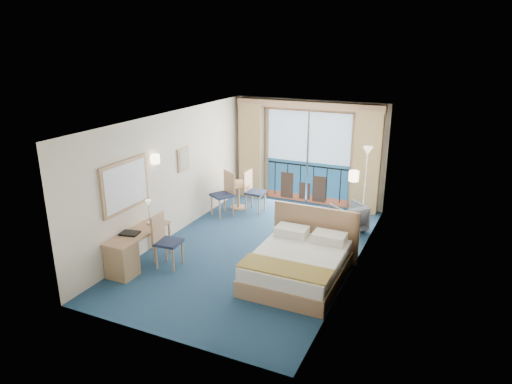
{
  "coord_description": "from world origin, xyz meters",
  "views": [
    {
      "loc": [
        3.55,
        -7.79,
        4.08
      ],
      "look_at": [
        -0.1,
        0.2,
        1.17
      ],
      "focal_mm": 32.0,
      "sensor_mm": 36.0,
      "label": 1
    }
  ],
  "objects_px": {
    "desk": "(125,255)",
    "desk_chair": "(164,238)",
    "bed": "(299,264)",
    "armchair": "(349,218)",
    "table_chair_b": "(225,191)",
    "round_table": "(238,189)",
    "table_chair_a": "(252,189)",
    "floor_lamp": "(367,165)",
    "nightstand": "(346,245)"
  },
  "relations": [
    {
      "from": "desk",
      "to": "desk_chair",
      "type": "distance_m",
      "value": 0.76
    },
    {
      "from": "bed",
      "to": "desk_chair",
      "type": "xyz_separation_m",
      "value": [
        -2.48,
        -0.57,
        0.28
      ]
    },
    {
      "from": "armchair",
      "to": "desk_chair",
      "type": "bearing_deg",
      "value": -2.09
    },
    {
      "from": "armchair",
      "to": "desk_chair",
      "type": "relative_size",
      "value": 0.66
    },
    {
      "from": "bed",
      "to": "table_chair_b",
      "type": "distance_m",
      "value": 3.57
    },
    {
      "from": "desk_chair",
      "to": "round_table",
      "type": "height_order",
      "value": "desk_chair"
    },
    {
      "from": "bed",
      "to": "table_chair_a",
      "type": "height_order",
      "value": "bed"
    },
    {
      "from": "armchair",
      "to": "desk",
      "type": "bearing_deg",
      "value": -1.76
    },
    {
      "from": "floor_lamp",
      "to": "round_table",
      "type": "xyz_separation_m",
      "value": [
        -3.07,
        -0.6,
        -0.84
      ]
    },
    {
      "from": "armchair",
      "to": "round_table",
      "type": "bearing_deg",
      "value": -56.25
    },
    {
      "from": "bed",
      "to": "table_chair_b",
      "type": "bearing_deg",
      "value": 139.81
    },
    {
      "from": "nightstand",
      "to": "desk_chair",
      "type": "relative_size",
      "value": 0.54
    },
    {
      "from": "armchair",
      "to": "floor_lamp",
      "type": "relative_size",
      "value": 0.38
    },
    {
      "from": "floor_lamp",
      "to": "desk_chair",
      "type": "bearing_deg",
      "value": -125.84
    },
    {
      "from": "nightstand",
      "to": "round_table",
      "type": "relative_size",
      "value": 0.76
    },
    {
      "from": "nightstand",
      "to": "armchair",
      "type": "bearing_deg",
      "value": 101.6
    },
    {
      "from": "nightstand",
      "to": "floor_lamp",
      "type": "distance_m",
      "value": 2.52
    },
    {
      "from": "armchair",
      "to": "bed",
      "type": "bearing_deg",
      "value": 33.02
    },
    {
      "from": "desk",
      "to": "round_table",
      "type": "distance_m",
      "value": 4.0
    },
    {
      "from": "bed",
      "to": "table_chair_a",
      "type": "relative_size",
      "value": 1.96
    },
    {
      "from": "floor_lamp",
      "to": "table_chair_a",
      "type": "distance_m",
      "value": 2.84
    },
    {
      "from": "nightstand",
      "to": "floor_lamp",
      "type": "xyz_separation_m",
      "value": [
        -0.14,
        2.27,
        1.07
      ]
    },
    {
      "from": "table_chair_b",
      "to": "nightstand",
      "type": "bearing_deg",
      "value": 11.01
    },
    {
      "from": "bed",
      "to": "desk",
      "type": "xyz_separation_m",
      "value": [
        -2.94,
        -1.14,
        0.08
      ]
    },
    {
      "from": "nightstand",
      "to": "desk",
      "type": "bearing_deg",
      "value": -146.57
    },
    {
      "from": "nightstand",
      "to": "floor_lamp",
      "type": "height_order",
      "value": "floor_lamp"
    },
    {
      "from": "round_table",
      "to": "table_chair_a",
      "type": "xyz_separation_m",
      "value": [
        0.41,
        -0.04,
        0.09
      ]
    },
    {
      "from": "floor_lamp",
      "to": "desk_chair",
      "type": "xyz_separation_m",
      "value": [
        -2.91,
        -4.03,
        -0.76
      ]
    },
    {
      "from": "armchair",
      "to": "round_table",
      "type": "distance_m",
      "value": 2.95
    },
    {
      "from": "round_table",
      "to": "table_chair_a",
      "type": "relative_size",
      "value": 0.7
    },
    {
      "from": "nightstand",
      "to": "armchair",
      "type": "distance_m",
      "value": 1.42
    },
    {
      "from": "armchair",
      "to": "table_chair_a",
      "type": "relative_size",
      "value": 0.66
    },
    {
      "from": "armchair",
      "to": "table_chair_a",
      "type": "bearing_deg",
      "value": -56.35
    },
    {
      "from": "table_chair_a",
      "to": "bed",
      "type": "bearing_deg",
      "value": -140.89
    },
    {
      "from": "desk_chair",
      "to": "round_table",
      "type": "bearing_deg",
      "value": -2.8
    },
    {
      "from": "desk",
      "to": "table_chair_a",
      "type": "height_order",
      "value": "table_chair_a"
    },
    {
      "from": "round_table",
      "to": "table_chair_a",
      "type": "height_order",
      "value": "table_chair_a"
    },
    {
      "from": "round_table",
      "to": "table_chair_b",
      "type": "relative_size",
      "value": 0.67
    },
    {
      "from": "floor_lamp",
      "to": "bed",
      "type": "bearing_deg",
      "value": -97.03
    },
    {
      "from": "nightstand",
      "to": "table_chair_a",
      "type": "relative_size",
      "value": 0.53
    },
    {
      "from": "floor_lamp",
      "to": "desk",
      "type": "distance_m",
      "value": 5.78
    },
    {
      "from": "desk",
      "to": "desk_chair",
      "type": "bearing_deg",
      "value": 50.78
    },
    {
      "from": "round_table",
      "to": "table_chair_a",
      "type": "distance_m",
      "value": 0.42
    },
    {
      "from": "desk_chair",
      "to": "table_chair_b",
      "type": "relative_size",
      "value": 0.95
    },
    {
      "from": "desk",
      "to": "table_chair_b",
      "type": "xyz_separation_m",
      "value": [
        0.23,
        3.43,
        0.24
      ]
    },
    {
      "from": "armchair",
      "to": "desk_chair",
      "type": "xyz_separation_m",
      "value": [
        -2.76,
        -3.14,
        0.27
      ]
    },
    {
      "from": "desk",
      "to": "table_chair_b",
      "type": "distance_m",
      "value": 3.45
    },
    {
      "from": "floor_lamp",
      "to": "round_table",
      "type": "height_order",
      "value": "floor_lamp"
    },
    {
      "from": "desk",
      "to": "round_table",
      "type": "height_order",
      "value": "desk"
    },
    {
      "from": "floor_lamp",
      "to": "desk",
      "type": "bearing_deg",
      "value": -126.27
    }
  ]
}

